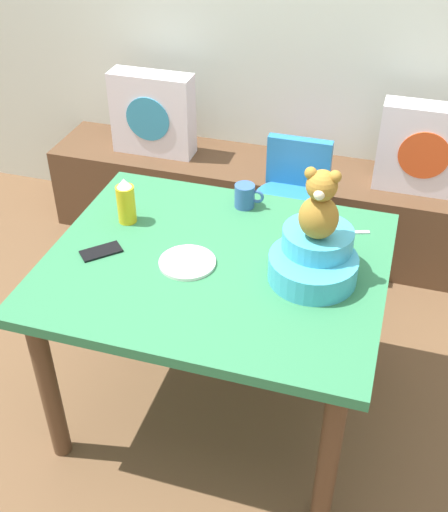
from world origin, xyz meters
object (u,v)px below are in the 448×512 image
(dining_table, at_px, (216,284))
(infant_seat_teal, at_px, (314,258))
(book_stack, at_px, (299,165))
(teddy_bear, at_px, (320,206))
(cell_phone, at_px, (101,251))
(ketchup_bottle, at_px, (126,202))
(pillow_floral_left, at_px, (153,114))
(highchair, at_px, (291,203))
(pillow_floral_right, at_px, (425,149))
(coffee_mug, at_px, (245,196))
(dinner_plate_near, at_px, (187,262))

(dining_table, bearing_deg, infant_seat_teal, 2.82)
(infant_seat_teal, bearing_deg, book_stack, 102.74)
(teddy_bear, height_order, cell_phone, teddy_bear)
(dining_table, xyz_separation_m, ketchup_bottle, (-0.40, 0.15, 0.19))
(pillow_floral_left, relative_size, highchair, 0.56)
(cell_phone, bearing_deg, pillow_floral_right, -84.35)
(pillow_floral_right, xyz_separation_m, ketchup_bottle, (-1.07, -1.08, 0.15))
(highchair, distance_m, ketchup_bottle, 0.89)
(pillow_floral_right, relative_size, coffee_mug, 3.67)
(pillow_floral_right, distance_m, highchair, 0.71)
(highchair, xyz_separation_m, infant_seat_teal, (0.23, -0.79, 0.29))
(highchair, bearing_deg, coffee_mug, -104.59)
(teddy_bear, xyz_separation_m, cell_phone, (-0.75, -0.09, -0.27))
(coffee_mug, distance_m, cell_phone, 0.61)
(pillow_floral_left, xyz_separation_m, ketchup_bottle, (0.34, -1.08, 0.15))
(cell_phone, bearing_deg, book_stack, -64.36)
(pillow_floral_left, bearing_deg, book_stack, 1.50)
(book_stack, bearing_deg, teddy_bear, -77.26)
(highchair, relative_size, teddy_bear, 3.16)
(pillow_floral_right, xyz_separation_m, cell_phone, (-1.08, -1.29, 0.06))
(pillow_floral_right, bearing_deg, dinner_plate_near, -120.84)
(teddy_bear, bearing_deg, dinner_plate_near, -171.76)
(teddy_bear, height_order, coffee_mug, teddy_bear)
(teddy_bear, bearing_deg, coffee_mug, 133.15)
(ketchup_bottle, bearing_deg, pillow_floral_right, 45.24)
(dining_table, bearing_deg, highchair, 82.06)
(dinner_plate_near, bearing_deg, dining_table, 27.24)
(coffee_mug, bearing_deg, infant_seat_teal, -46.81)
(dining_table, bearing_deg, book_stack, 87.05)
(teddy_bear, bearing_deg, pillow_floral_left, 131.80)
(highchair, bearing_deg, dinner_plate_near, -103.33)
(teddy_bear, relative_size, cell_phone, 1.74)
(book_stack, xyz_separation_m, ketchup_bottle, (-0.46, -1.10, 0.34))
(dining_table, bearing_deg, pillow_floral_right, 61.35)
(book_stack, xyz_separation_m, cell_phone, (-0.47, -1.31, 0.26))
(teddy_bear, bearing_deg, infant_seat_teal, 90.00)
(pillow_floral_right, height_order, teddy_bear, teddy_bear)
(teddy_bear, height_order, dinner_plate_near, teddy_bear)
(pillow_floral_left, bearing_deg, dining_table, -58.92)
(dining_table, relative_size, cell_phone, 8.25)
(book_stack, bearing_deg, cell_phone, -109.76)
(dining_table, relative_size, teddy_bear, 4.75)
(book_stack, height_order, cell_phone, cell_phone)
(highchair, bearing_deg, cell_phone, -120.67)
(coffee_mug, xyz_separation_m, dinner_plate_near, (-0.09, -0.43, -0.04))
(infant_seat_teal, distance_m, cell_phone, 0.76)
(book_stack, bearing_deg, highchair, -83.68)
(dining_table, height_order, dinner_plate_near, dinner_plate_near)
(book_stack, height_order, highchair, highchair)
(highchair, bearing_deg, teddy_bear, -73.85)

